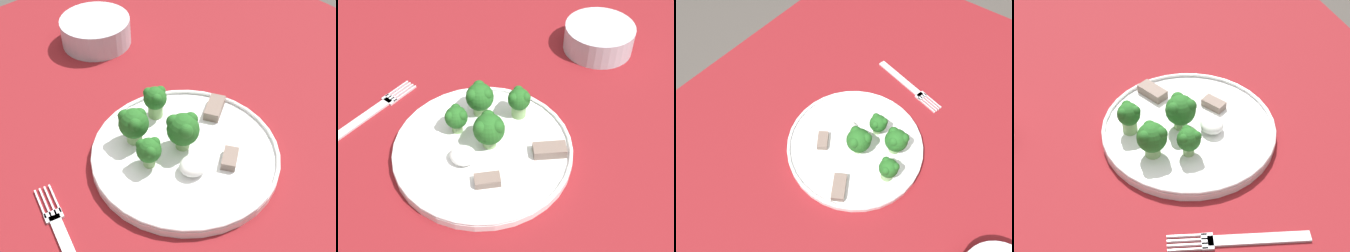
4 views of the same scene
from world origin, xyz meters
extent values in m
plane|color=#4C4742|center=(0.00, 0.00, 0.00)|extent=(8.00, 8.00, 0.00)
cube|color=maroon|center=(0.00, 0.00, 0.71)|extent=(1.12, 0.99, 0.03)
cylinder|color=brown|center=(-0.50, -0.44, 0.35)|extent=(0.06, 0.06, 0.70)
cylinder|color=white|center=(0.03, -0.08, 0.73)|extent=(0.27, 0.27, 0.01)
torus|color=white|center=(0.03, -0.08, 0.74)|extent=(0.27, 0.27, 0.01)
cube|color=silver|center=(-0.19, -0.11, 0.73)|extent=(0.05, 0.13, 0.00)
cube|color=silver|center=(-0.17, -0.04, 0.73)|extent=(0.03, 0.02, 0.00)
cube|color=silver|center=(-0.16, -0.02, 0.73)|extent=(0.01, 0.05, 0.00)
cube|color=silver|center=(-0.16, -0.02, 0.73)|extent=(0.01, 0.05, 0.00)
cube|color=silver|center=(-0.17, -0.02, 0.73)|extent=(0.01, 0.05, 0.00)
cube|color=silver|center=(-0.17, -0.01, 0.73)|extent=(0.01, 0.05, 0.00)
cylinder|color=#7FA866|center=(0.03, -0.07, 0.75)|extent=(0.02, 0.02, 0.02)
sphere|color=#215B1E|center=(0.03, -0.07, 0.77)|extent=(0.05, 0.05, 0.05)
sphere|color=#215B1E|center=(0.05, -0.07, 0.78)|extent=(0.02, 0.02, 0.02)
sphere|color=#215B1E|center=(0.03, -0.06, 0.78)|extent=(0.02, 0.02, 0.02)
sphere|color=#215B1E|center=(0.03, -0.08, 0.78)|extent=(0.02, 0.02, 0.02)
cylinder|color=#7FA866|center=(-0.03, -0.06, 0.75)|extent=(0.02, 0.02, 0.02)
sphere|color=#215B1E|center=(-0.03, -0.06, 0.77)|extent=(0.04, 0.04, 0.04)
sphere|color=#215B1E|center=(-0.02, -0.06, 0.77)|extent=(0.02, 0.02, 0.02)
sphere|color=#215B1E|center=(-0.03, -0.05, 0.77)|extent=(0.02, 0.02, 0.02)
sphere|color=#215B1E|center=(-0.03, -0.07, 0.77)|extent=(0.02, 0.02, 0.02)
cylinder|color=#7FA866|center=(-0.01, -0.01, 0.75)|extent=(0.02, 0.02, 0.02)
sphere|color=#215B1E|center=(-0.01, -0.01, 0.77)|extent=(0.04, 0.04, 0.04)
sphere|color=#215B1E|center=(0.00, -0.01, 0.78)|extent=(0.02, 0.02, 0.02)
sphere|color=#215B1E|center=(-0.02, 0.00, 0.78)|extent=(0.02, 0.02, 0.02)
sphere|color=#215B1E|center=(-0.02, -0.02, 0.78)|extent=(0.02, 0.02, 0.02)
cylinder|color=#7FA866|center=(0.05, 0.01, 0.75)|extent=(0.02, 0.02, 0.02)
sphere|color=#215B1E|center=(0.05, 0.01, 0.77)|extent=(0.04, 0.04, 0.04)
sphere|color=#215B1E|center=(0.06, 0.01, 0.78)|extent=(0.02, 0.02, 0.02)
sphere|color=#215B1E|center=(0.04, 0.02, 0.78)|extent=(0.02, 0.02, 0.02)
sphere|color=#215B1E|center=(0.04, 0.00, 0.78)|extent=(0.02, 0.02, 0.02)
cube|color=#756056|center=(0.06, -0.13, 0.74)|extent=(0.04, 0.04, 0.01)
cube|color=#756056|center=(0.12, -0.05, 0.75)|extent=(0.05, 0.05, 0.02)
ellipsoid|color=white|center=(0.01, -0.11, 0.75)|extent=(0.04, 0.04, 0.02)
camera|label=1|loc=(-0.29, -0.40, 1.24)|focal=50.00mm
camera|label=2|loc=(0.26, -0.48, 1.27)|focal=50.00mm
camera|label=3|loc=(0.31, 0.11, 1.31)|focal=35.00mm
camera|label=4|loc=(-0.48, 0.09, 1.24)|focal=50.00mm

